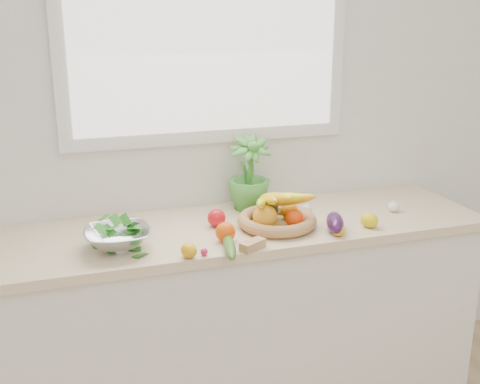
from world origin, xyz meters
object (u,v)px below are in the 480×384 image
object	(u,v)px
eggplant	(335,223)
colander_with_spinach	(117,234)
cucumber	(230,247)
fruit_basket	(276,216)
apple	(217,218)
potted_herb	(249,173)

from	to	relation	value
eggplant	colander_with_spinach	distance (m)	0.88
cucumber	fruit_basket	distance (m)	0.34
apple	colander_with_spinach	size ratio (longest dim) A/B	0.29
cucumber	colander_with_spinach	xyz separation A→B (m)	(-0.40, 0.16, 0.04)
cucumber	apple	bearing A→B (deg)	83.90
apple	colander_with_spinach	world-z (taller)	colander_with_spinach
potted_herb	colander_with_spinach	xyz separation A→B (m)	(-0.63, -0.30, -0.10)
cucumber	fruit_basket	size ratio (longest dim) A/B	0.59
eggplant	potted_herb	bearing A→B (deg)	122.43
apple	fruit_basket	bearing A→B (deg)	-19.00
apple	eggplant	bearing A→B (deg)	-24.54
potted_herb	fruit_basket	size ratio (longest dim) A/B	0.84
apple	fruit_basket	distance (m)	0.25
potted_herb	fruit_basket	bearing A→B (deg)	-83.12
potted_herb	fruit_basket	xyz separation A→B (m)	(0.03, -0.26, -0.12)
eggplant	potted_herb	world-z (taller)	potted_herb
apple	potted_herb	xyz separation A→B (m)	(0.21, 0.18, 0.13)
apple	fruit_basket	xyz separation A→B (m)	(0.24, -0.08, 0.01)
fruit_basket	colander_with_spinach	xyz separation A→B (m)	(-0.66, -0.04, 0.02)
potted_herb	apple	bearing A→B (deg)	-139.32
colander_with_spinach	potted_herb	bearing A→B (deg)	25.48
eggplant	colander_with_spinach	bearing A→B (deg)	174.74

